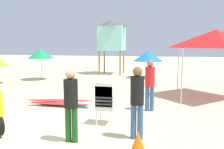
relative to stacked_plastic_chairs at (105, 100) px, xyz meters
The scene contains 11 objects.
ground 1.97m from the stacked_plastic_chairs, 142.20° to the right, with size 80.00×80.00×0.00m, color beige.
stacked_plastic_chairs is the anchor object (origin of this frame).
surfboard_pile 2.73m from the stacked_plastic_chairs, 141.57° to the left, with size 2.42×0.67×0.24m.
lifeguard_near_left 1.44m from the stacked_plastic_chairs, 108.78° to the right, with size 0.32×0.32×1.69m.
lifeguard_near_center 1.33m from the stacked_plastic_chairs, 40.12° to the right, with size 0.32×0.32×1.73m.
lifeguard_near_right 2.09m from the stacked_plastic_chairs, 56.91° to the left, with size 0.32×0.32×1.72m.
popup_canopy 5.95m from the stacked_plastic_chairs, 50.21° to the left, with size 2.83×2.83×2.85m.
lifeguard_tower 12.04m from the stacked_plastic_chairs, 101.35° to the left, with size 1.98×1.98×4.02m.
beach_umbrella_left 9.79m from the stacked_plastic_chairs, 128.29° to the left, with size 1.66×1.66×1.94m.
beach_umbrella_mid 10.03m from the stacked_plastic_chairs, 87.10° to the left, with size 1.99×1.99×1.82m.
traffic_cone_near 2.04m from the stacked_plastic_chairs, 56.00° to the right, with size 0.34×0.34×0.49m, color orange.
Camera 1 is at (3.06, -5.31, 2.25)m, focal length 39.20 mm.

